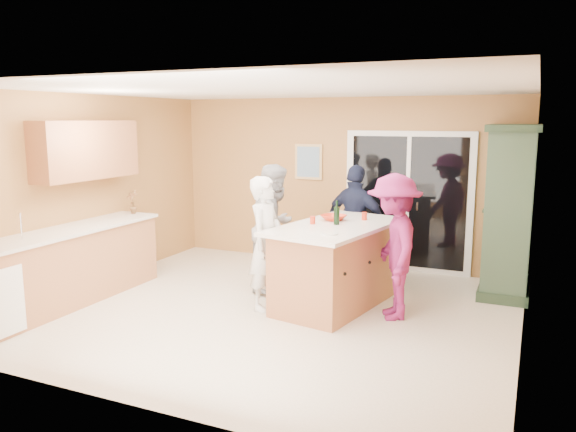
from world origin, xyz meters
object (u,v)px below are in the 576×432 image
at_px(green_hutch, 509,213).
at_px(woman_grey, 276,228).
at_px(woman_white, 266,243).
at_px(kitchen_island, 336,267).
at_px(woman_magenta, 394,247).
at_px(woman_navy, 356,224).

xyz_separation_m(green_hutch, woman_grey, (-2.83, -1.09, -0.23)).
bearing_deg(woman_grey, woman_white, -163.36).
height_order(green_hutch, woman_white, green_hutch).
distance_m(kitchen_island, woman_magenta, 0.83).
distance_m(green_hutch, woman_grey, 3.05).
bearing_deg(woman_magenta, woman_navy, -168.89).
bearing_deg(woman_white, kitchen_island, -59.44).
height_order(kitchen_island, woman_navy, woman_navy).
height_order(kitchen_island, green_hutch, green_hutch).
xyz_separation_m(green_hutch, woman_white, (-2.62, -1.83, -0.27)).
height_order(green_hutch, woman_grey, green_hutch).
bearing_deg(woman_navy, green_hutch, -161.44).
xyz_separation_m(kitchen_island, woman_white, (-0.73, -0.45, 0.33)).
bearing_deg(woman_magenta, kitchen_island, -123.74).
distance_m(kitchen_island, woman_grey, 1.06).
height_order(kitchen_island, woman_white, woman_white).
xyz_separation_m(woman_grey, woman_navy, (0.85, 0.83, -0.02)).
bearing_deg(woman_navy, woman_grey, 55.11).
height_order(woman_navy, woman_magenta, woman_magenta).
bearing_deg(green_hutch, woman_magenta, -126.87).
relative_size(green_hutch, woman_grey, 1.31).
relative_size(woman_white, woman_grey, 0.95).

